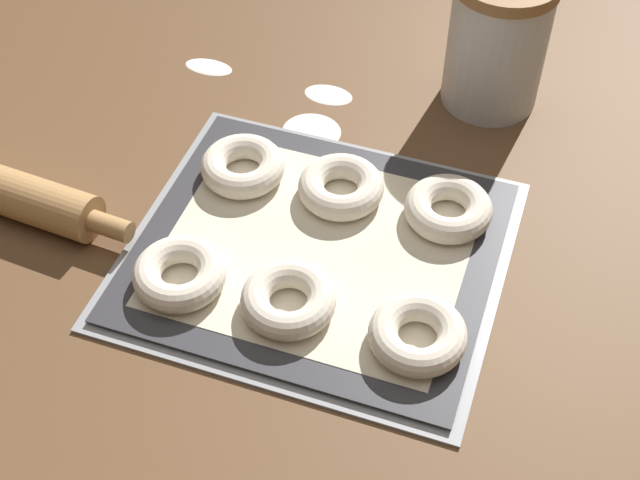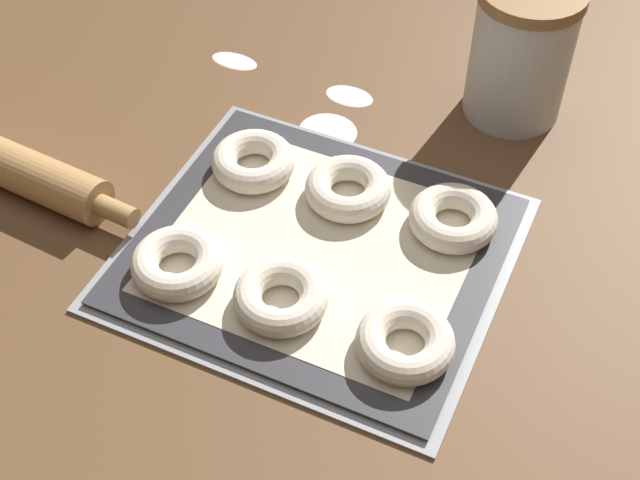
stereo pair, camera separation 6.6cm
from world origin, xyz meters
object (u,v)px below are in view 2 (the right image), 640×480
object	(u,v)px
bagel_front_left	(177,263)
bagel_front_center	(279,296)
bagel_back_right	(453,218)
bagel_back_left	(253,161)
flour_canister	(521,51)
baking_tray	(320,253)
bagel_front_right	(405,342)
rolling_pin	(3,162)
bagel_back_center	(352,190)

from	to	relation	value
bagel_front_left	bagel_front_center	world-z (taller)	same
bagel_back_right	bagel_back_left	bearing A→B (deg)	-177.36
bagel_front_left	flour_canister	xyz separation A→B (m)	(0.25, 0.44, 0.07)
baking_tray	bagel_front_right	size ratio (longest dim) A/B	4.11
bagel_back_left	bagel_front_left	bearing A→B (deg)	-90.14
baking_tray	rolling_pin	xyz separation A→B (m)	(-0.40, -0.05, 0.02)
baking_tray	bagel_front_center	xyz separation A→B (m)	(-0.01, -0.09, 0.02)
bagel_front_right	bagel_back_center	size ratio (longest dim) A/B	1.00
baking_tray	bagel_back_center	world-z (taller)	bagel_back_center
bagel_back_left	bagel_back_center	distance (m)	0.13
bagel_back_center	bagel_back_right	world-z (taller)	same
bagel_front_right	bagel_back_center	bearing A→B (deg)	127.43
bagel_front_left	bagel_back_left	distance (m)	0.18
bagel_front_center	bagel_front_left	bearing A→B (deg)	-177.51
bagel_front_left	bagel_back_center	xyz separation A→B (m)	(0.13, 0.19, 0.00)
bagel_front_left	bagel_front_center	bearing A→B (deg)	2.49
bagel_front_right	bagel_back_center	distance (m)	0.23
bagel_back_center	bagel_back_right	bearing A→B (deg)	3.05
baking_tray	bagel_back_right	bearing A→B (deg)	37.20
flour_canister	bagel_front_left	bearing A→B (deg)	-119.71
bagel_front_center	flour_canister	distance (m)	0.46
bagel_back_center	bagel_back_left	bearing A→B (deg)	-177.76
bagel_back_center	bagel_front_center	bearing A→B (deg)	-92.24
bagel_front_center	bagel_back_left	xyz separation A→B (m)	(-0.12, 0.18, 0.00)
bagel_back_center	bagel_back_right	distance (m)	0.13
bagel_front_left	bagel_front_center	xyz separation A→B (m)	(0.12, 0.01, 0.00)
baking_tray	bagel_back_right	distance (m)	0.16
baking_tray	rolling_pin	world-z (taller)	rolling_pin
bagel_front_center	baking_tray	bearing A→B (deg)	85.97
flour_canister	rolling_pin	distance (m)	0.66
bagel_back_left	flour_canister	distance (m)	0.37
flour_canister	bagel_back_right	bearing A→B (deg)	-89.41
bagel_back_right	bagel_back_center	bearing A→B (deg)	-176.95
bagel_back_center	flour_canister	distance (m)	0.29
flour_canister	bagel_back_left	bearing A→B (deg)	-133.93
baking_tray	rolling_pin	distance (m)	0.41
bagel_back_center	bagel_front_left	bearing A→B (deg)	-124.95
bagel_back_center	flour_canister	xyz separation A→B (m)	(0.12, 0.26, 0.07)
bagel_front_right	bagel_back_right	world-z (taller)	same
baking_tray	bagel_back_right	world-z (taller)	bagel_back_right
bagel_front_center	bagel_back_center	world-z (taller)	same
rolling_pin	flour_canister	bearing A→B (deg)	36.66
bagel_back_center	rolling_pin	distance (m)	0.43
bagel_front_left	baking_tray	bearing A→B (deg)	36.89
bagel_front_left	flour_canister	size ratio (longest dim) A/B	0.56
bagel_back_left	bagel_back_right	distance (m)	0.25
bagel_front_center	bagel_back_right	size ratio (longest dim) A/B	1.00
bagel_back_center	baking_tray	bearing A→B (deg)	-90.40
bagel_front_right	bagel_back_left	distance (m)	0.32
bagel_front_right	flour_canister	bearing A→B (deg)	91.96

